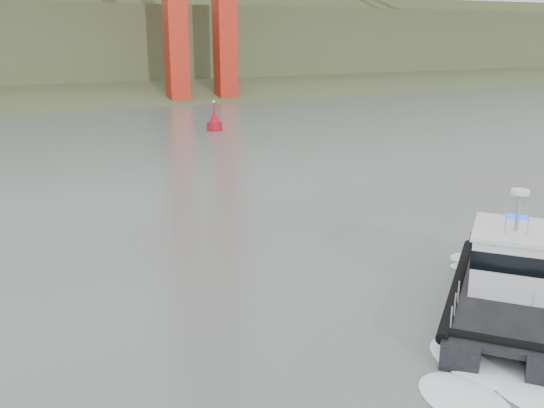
{
  "coord_description": "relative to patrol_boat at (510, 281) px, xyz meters",
  "views": [
    {
      "loc": [
        -11.92,
        -15.73,
        10.49
      ],
      "look_at": [
        1.02,
        9.68,
        2.4
      ],
      "focal_mm": 40.0,
      "sensor_mm": 36.0,
      "label": 1
    }
  ],
  "objects": [
    {
      "name": "ground",
      "position": [
        -6.04,
        0.66,
        -1.27
      ],
      "size": [
        400.0,
        400.0,
        0.0
      ],
      "primitive_type": "plane",
      "color": "#566661",
      "rests_on": "ground"
    },
    {
      "name": "headlands",
      "position": [
        -6.04,
        126.16,
        5.77
      ],
      "size": [
        500.0,
        105.36,
        27.12
      ],
      "color": "#3F502D",
      "rests_on": "ground"
    },
    {
      "name": "nav_buoy",
      "position": [
        6.69,
        47.43,
        -0.34
      ],
      "size": [
        1.7,
        1.7,
        3.54
      ],
      "color": "#A30B1A",
      "rests_on": "ground"
    },
    {
      "name": "patrol_boat",
      "position": [
        0.0,
        0.0,
        0.0
      ],
      "size": [
        10.4,
        9.71,
        5.08
      ],
      "rotation": [
        0.0,
        0.0,
        -0.86
      ],
      "color": "black",
      "rests_on": "ground"
    }
  ]
}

